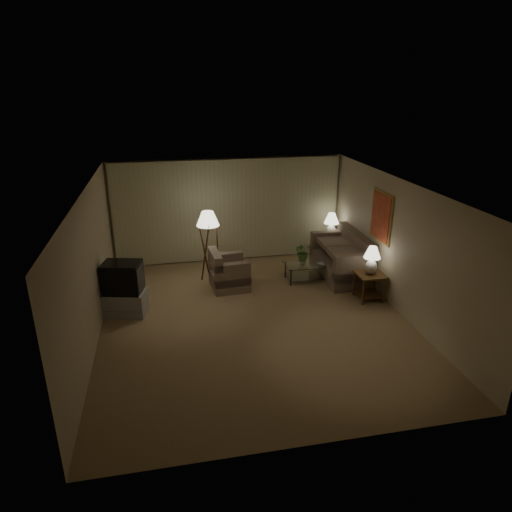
{
  "coord_description": "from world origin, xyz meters",
  "views": [
    {
      "loc": [
        -1.59,
        -7.99,
        4.5
      ],
      "look_at": [
        0.16,
        0.6,
        1.13
      ],
      "focal_mm": 32.0,
      "sensor_mm": 36.0,
      "label": 1
    }
  ],
  "objects_px": {
    "coffee_table": "(308,269)",
    "floor_lamp": "(209,244)",
    "sofa": "(340,259)",
    "tv_cabinet": "(125,303)",
    "vase": "(303,261)",
    "table_lamp_near": "(372,258)",
    "side_table_far": "(330,245)",
    "table_lamp_far": "(331,223)",
    "ottoman": "(228,268)",
    "armchair": "(229,273)",
    "crt_tv": "(122,277)",
    "side_table_near": "(370,281)"
  },
  "relations": [
    {
      "from": "side_table_far",
      "to": "vase",
      "type": "xyz_separation_m",
      "value": [
        -1.14,
        -1.24,
        0.1
      ]
    },
    {
      "from": "side_table_far",
      "to": "floor_lamp",
      "type": "bearing_deg",
      "value": -169.73
    },
    {
      "from": "sofa",
      "to": "tv_cabinet",
      "type": "xyz_separation_m",
      "value": [
        -5.05,
        -1.0,
        -0.18
      ]
    },
    {
      "from": "side_table_far",
      "to": "coffee_table",
      "type": "xyz_separation_m",
      "value": [
        -0.99,
        -1.24,
        -0.12
      ]
    },
    {
      "from": "armchair",
      "to": "side_table_far",
      "type": "distance_m",
      "value": 3.19
    },
    {
      "from": "table_lamp_near",
      "to": "vase",
      "type": "bearing_deg",
      "value": 132.4
    },
    {
      "from": "sofa",
      "to": "tv_cabinet",
      "type": "bearing_deg",
      "value": -77.9
    },
    {
      "from": "table_lamp_near",
      "to": "crt_tv",
      "type": "relative_size",
      "value": 0.74
    },
    {
      "from": "tv_cabinet",
      "to": "vase",
      "type": "distance_m",
      "value": 4.16
    },
    {
      "from": "coffee_table",
      "to": "armchair",
      "type": "bearing_deg",
      "value": -178.42
    },
    {
      "from": "sofa",
      "to": "crt_tv",
      "type": "bearing_deg",
      "value": -77.9
    },
    {
      "from": "side_table_far",
      "to": "tv_cabinet",
      "type": "height_order",
      "value": "side_table_far"
    },
    {
      "from": "armchair",
      "to": "crt_tv",
      "type": "height_order",
      "value": "crt_tv"
    },
    {
      "from": "side_table_far",
      "to": "vase",
      "type": "distance_m",
      "value": 1.69
    },
    {
      "from": "coffee_table",
      "to": "floor_lamp",
      "type": "bearing_deg",
      "value": 164.55
    },
    {
      "from": "table_lamp_near",
      "to": "vase",
      "type": "relative_size",
      "value": 3.83
    },
    {
      "from": "armchair",
      "to": "table_lamp_near",
      "type": "relative_size",
      "value": 1.59
    },
    {
      "from": "side_table_near",
      "to": "table_lamp_far",
      "type": "bearing_deg",
      "value": 90.0
    },
    {
      "from": "sofa",
      "to": "table_lamp_near",
      "type": "xyz_separation_m",
      "value": [
        0.15,
        -1.35,
        0.54
      ]
    },
    {
      "from": "ottoman",
      "to": "side_table_near",
      "type": "bearing_deg",
      "value": -33.46
    },
    {
      "from": "table_lamp_far",
      "to": "coffee_table",
      "type": "distance_m",
      "value": 1.74
    },
    {
      "from": "table_lamp_far",
      "to": "tv_cabinet",
      "type": "height_order",
      "value": "table_lamp_far"
    },
    {
      "from": "table_lamp_near",
      "to": "armchair",
      "type": "bearing_deg",
      "value": 157.71
    },
    {
      "from": "floor_lamp",
      "to": "vase",
      "type": "distance_m",
      "value": 2.28
    },
    {
      "from": "table_lamp_near",
      "to": "floor_lamp",
      "type": "relative_size",
      "value": 0.38
    },
    {
      "from": "side_table_far",
      "to": "table_lamp_near",
      "type": "distance_m",
      "value": 2.55
    },
    {
      "from": "coffee_table",
      "to": "table_lamp_far",
      "type": "bearing_deg",
      "value": 51.3
    },
    {
      "from": "table_lamp_far",
      "to": "sofa",
      "type": "bearing_deg",
      "value": -97.51
    },
    {
      "from": "sofa",
      "to": "table_lamp_far",
      "type": "height_order",
      "value": "table_lamp_far"
    },
    {
      "from": "tv_cabinet",
      "to": "vase",
      "type": "bearing_deg",
      "value": 26.1
    },
    {
      "from": "side_table_far",
      "to": "crt_tv",
      "type": "distance_m",
      "value": 5.64
    },
    {
      "from": "armchair",
      "to": "side_table_near",
      "type": "xyz_separation_m",
      "value": [
        2.92,
        -1.2,
        0.06
      ]
    },
    {
      "from": "table_lamp_near",
      "to": "crt_tv",
      "type": "xyz_separation_m",
      "value": [
        -5.2,
        0.35,
        -0.15
      ]
    },
    {
      "from": "side_table_near",
      "to": "vase",
      "type": "bearing_deg",
      "value": 132.4
    },
    {
      "from": "table_lamp_near",
      "to": "coffee_table",
      "type": "distance_m",
      "value": 1.74
    },
    {
      "from": "tv_cabinet",
      "to": "ottoman",
      "type": "xyz_separation_m",
      "value": [
        2.34,
        1.54,
        -0.05
      ]
    },
    {
      "from": "coffee_table",
      "to": "ottoman",
      "type": "relative_size",
      "value": 1.95
    },
    {
      "from": "vase",
      "to": "table_lamp_far",
      "type": "bearing_deg",
      "value": 47.31
    },
    {
      "from": "side_table_near",
      "to": "armchair",
      "type": "bearing_deg",
      "value": 157.71
    },
    {
      "from": "tv_cabinet",
      "to": "ottoman",
      "type": "distance_m",
      "value": 2.8
    },
    {
      "from": "table_lamp_near",
      "to": "floor_lamp",
      "type": "xyz_separation_m",
      "value": [
        -3.3,
        1.89,
        -0.1
      ]
    },
    {
      "from": "floor_lamp",
      "to": "vase",
      "type": "bearing_deg",
      "value": -16.46
    },
    {
      "from": "side_table_near",
      "to": "tv_cabinet",
      "type": "height_order",
      "value": "side_table_near"
    },
    {
      "from": "coffee_table",
      "to": "vase",
      "type": "bearing_deg",
      "value": -180.0
    },
    {
      "from": "side_table_near",
      "to": "ottoman",
      "type": "bearing_deg",
      "value": 146.54
    },
    {
      "from": "table_lamp_far",
      "to": "ottoman",
      "type": "distance_m",
      "value": 3.03
    },
    {
      "from": "armchair",
      "to": "sofa",
      "type": "bearing_deg",
      "value": -91.5
    },
    {
      "from": "armchair",
      "to": "ottoman",
      "type": "relative_size",
      "value": 1.68
    },
    {
      "from": "vase",
      "to": "ottoman",
      "type": "bearing_deg",
      "value": 159.62
    },
    {
      "from": "table_lamp_near",
      "to": "table_lamp_far",
      "type": "height_order",
      "value": "table_lamp_far"
    }
  ]
}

